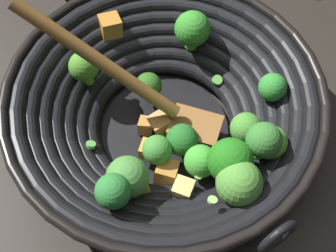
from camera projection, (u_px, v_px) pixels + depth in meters
The scene contains 2 objects.
ground_plane at pixel (165, 132), 0.73m from camera, with size 4.00×4.00×0.00m, color #28231E.
wok at pixel (166, 110), 0.68m from camera, with size 0.46×0.43×0.22m.
Camera 1 is at (-0.23, 0.28, 0.64)m, focal length 53.36 mm.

